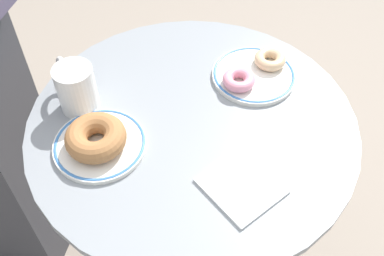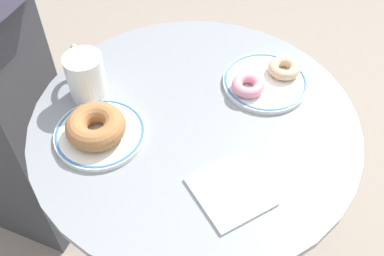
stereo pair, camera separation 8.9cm
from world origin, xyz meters
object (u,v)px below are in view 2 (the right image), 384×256
at_px(plate_right, 265,82).
at_px(paper_napkin, 230,191).
at_px(coffee_mug, 85,75).
at_px(plate_left, 100,133).
at_px(donut_glazed, 284,68).
at_px(cafe_table, 194,182).
at_px(donut_cinnamon, 96,126).
at_px(donut_pink_frosted, 248,85).

bearing_deg(plate_right, paper_napkin, -133.63).
xyz_separation_m(plate_right, coffee_mug, (-0.36, 0.14, 0.05)).
height_order(plate_left, donut_glazed, donut_glazed).
bearing_deg(plate_left, donut_glazed, -1.27).
xyz_separation_m(cafe_table, plate_right, (0.19, 0.03, 0.23)).
height_order(donut_cinnamon, paper_napkin, donut_cinnamon).
height_order(donut_cinnamon, coffee_mug, coffee_mug).
xyz_separation_m(cafe_table, donut_glazed, (0.24, 0.04, 0.25)).
bearing_deg(cafe_table, coffee_mug, 135.13).
height_order(donut_pink_frosted, paper_napkin, donut_pink_frosted).
distance_m(plate_right, donut_pink_frosted, 0.05).
bearing_deg(plate_right, cafe_table, -170.98).
bearing_deg(cafe_table, paper_napkin, -95.27).
bearing_deg(donut_glazed, paper_napkin, -139.13).
relative_size(donut_glazed, donut_pink_frosted, 1.00).
relative_size(donut_glazed, coffee_mug, 0.57).
relative_size(cafe_table, plate_left, 4.12).
relative_size(donut_pink_frosted, coffee_mug, 0.57).
bearing_deg(donut_pink_frosted, cafe_table, -170.74).
distance_m(cafe_table, donut_glazed, 0.35).
bearing_deg(donut_glazed, donut_pink_frosted, -172.60).
bearing_deg(coffee_mug, donut_glazed, -18.30).
height_order(plate_right, coffee_mug, coffee_mug).
bearing_deg(coffee_mug, plate_left, -97.29).
xyz_separation_m(donut_glazed, donut_pink_frosted, (-0.10, -0.01, 0.00)).
xyz_separation_m(cafe_table, paper_napkin, (-0.02, -0.18, 0.23)).
xyz_separation_m(cafe_table, donut_cinnamon, (-0.19, 0.04, 0.26)).
height_order(donut_glazed, coffee_mug, coffee_mug).
relative_size(paper_napkin, coffee_mug, 1.04).
distance_m(donut_glazed, coffee_mug, 0.43).
bearing_deg(donut_pink_frosted, donut_cinnamon, 176.54).
bearing_deg(donut_cinnamon, coffee_mug, 80.55).
bearing_deg(donut_glazed, coffee_mug, 161.70).
bearing_deg(donut_pink_frosted, coffee_mug, 154.40).
distance_m(donut_cinnamon, donut_glazed, 0.43).
height_order(plate_right, paper_napkin, plate_right).
bearing_deg(plate_left, plate_right, -2.30).
bearing_deg(coffee_mug, paper_napkin, -66.52).
bearing_deg(paper_napkin, cafe_table, 84.73).
bearing_deg(coffee_mug, plate_right, -21.42).
bearing_deg(coffee_mug, donut_pink_frosted, -25.60).
bearing_deg(cafe_table, donut_glazed, 8.48).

